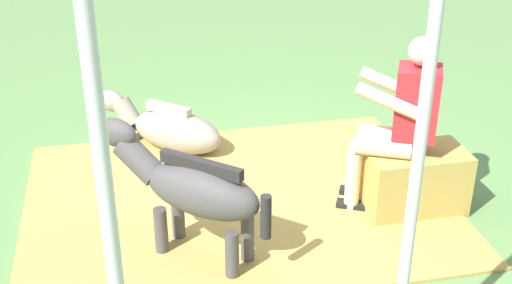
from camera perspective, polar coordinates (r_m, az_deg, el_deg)
The scene contains 7 objects.
ground_plane at distance 5.26m, azimuth 1.46°, elevation -4.84°, with size 24.00×24.00×0.00m, color #608C4C.
hay_patch at distance 5.21m, azimuth -1.65°, elevation -4.98°, with size 3.22×2.48×0.02m, color tan.
hay_bale at distance 5.15m, azimuth 13.32°, elevation -3.22°, with size 0.75×0.43×0.48m, color tan.
person_seated at distance 4.90m, azimuth 12.07°, elevation 2.08°, with size 0.72×0.59×1.36m.
pony_standing at distance 4.38m, azimuth -5.61°, elevation -3.89°, with size 1.10×1.01×0.88m.
pony_lying at distance 6.00m, azimuth -7.52°, elevation 1.18°, with size 1.18×1.09×0.42m.
tent_pole_left at distance 3.20m, azimuth 13.32°, elevation -4.44°, with size 0.06×0.06×2.25m, color silver.
Camera 1 is at (1.08, 4.36, 2.74)m, focal length 46.84 mm.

